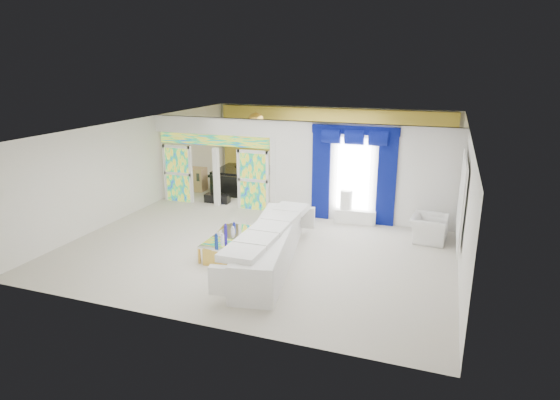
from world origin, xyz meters
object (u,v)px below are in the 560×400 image
at_px(white_sofa, 271,247).
at_px(armchair, 429,228).
at_px(coffee_table, 226,244).
at_px(console_table, 355,216).
at_px(grand_piano, 236,180).

bearing_deg(white_sofa, armchair, 29.43).
height_order(coffee_table, console_table, coffee_table).
bearing_deg(grand_piano, coffee_table, -70.14).
distance_m(white_sofa, console_table, 3.96).
height_order(white_sofa, armchair, white_sofa).
xyz_separation_m(white_sofa, armchair, (3.54, 2.91, -0.08)).
height_order(white_sofa, grand_piano, grand_piano).
relative_size(coffee_table, console_table, 1.54).
xyz_separation_m(white_sofa, grand_piano, (-3.61, 5.82, 0.02)).
height_order(white_sofa, coffee_table, white_sofa).
relative_size(console_table, grand_piano, 0.70).
xyz_separation_m(coffee_table, armchair, (4.89, 2.61, 0.13)).
bearing_deg(console_table, coffee_table, -128.41).
xyz_separation_m(coffee_table, grand_piano, (-2.26, 5.52, 0.24)).
distance_m(console_table, armchair, 2.33).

